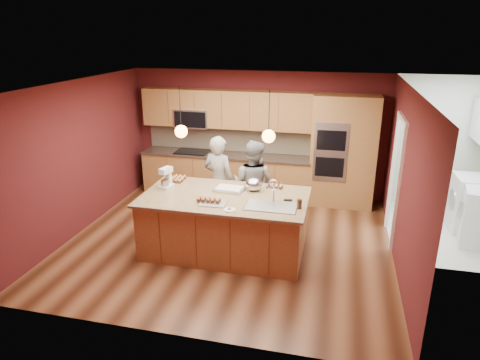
% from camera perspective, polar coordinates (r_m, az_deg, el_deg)
% --- Properties ---
extents(floor, '(5.50, 5.50, 0.00)m').
position_cam_1_polar(floor, '(7.57, -1.51, -8.19)').
color(floor, '#412112').
rests_on(floor, ground).
extents(ceiling, '(5.50, 5.50, 0.00)m').
position_cam_1_polar(ceiling, '(6.75, -1.72, 12.55)').
color(ceiling, white).
rests_on(ceiling, ground).
extents(wall_back, '(5.50, 0.00, 5.50)m').
position_cam_1_polar(wall_back, '(9.39, 2.32, 6.15)').
color(wall_back, '#4E1719').
rests_on(wall_back, ground).
extents(wall_front, '(5.50, 0.00, 5.50)m').
position_cam_1_polar(wall_front, '(4.85, -9.26, -7.31)').
color(wall_front, '#4E1719').
rests_on(wall_front, ground).
extents(wall_left, '(0.00, 5.00, 5.00)m').
position_cam_1_polar(wall_left, '(8.17, -20.62, 2.85)').
color(wall_left, '#4E1719').
rests_on(wall_left, ground).
extents(wall_right, '(0.00, 5.00, 5.00)m').
position_cam_1_polar(wall_right, '(6.90, 21.05, -0.14)').
color(wall_right, '#4E1719').
rests_on(wall_right, ground).
extents(cabinet_run, '(3.74, 0.64, 2.30)m').
position_cam_1_polar(cabinet_run, '(9.40, -2.09, 3.86)').
color(cabinet_run, olive).
rests_on(cabinet_run, floor).
extents(oven_column, '(1.30, 0.62, 2.30)m').
position_cam_1_polar(oven_column, '(8.99, 13.57, 3.69)').
color(oven_column, olive).
rests_on(oven_column, floor).
extents(doorway_trim, '(0.08, 1.11, 2.20)m').
position_cam_1_polar(doorway_trim, '(7.74, 19.96, -0.28)').
color(doorway_trim, white).
rests_on(doorway_trim, wall_right).
extents(pendant_left, '(0.20, 0.20, 0.80)m').
position_cam_1_polar(pendant_left, '(6.80, -7.85, 6.47)').
color(pendant_left, black).
rests_on(pendant_left, ceiling).
extents(pendant_right, '(0.20, 0.20, 0.80)m').
position_cam_1_polar(pendant_right, '(6.44, 3.83, 5.87)').
color(pendant_right, black).
rests_on(pendant_right, ceiling).
extents(island, '(2.66, 1.49, 1.36)m').
position_cam_1_polar(island, '(7.07, -1.90, -5.75)').
color(island, olive).
rests_on(island, floor).
extents(person_left, '(0.72, 0.57, 1.71)m').
position_cam_1_polar(person_left, '(7.93, -2.82, -0.14)').
color(person_left, black).
rests_on(person_left, floor).
extents(person_right, '(0.94, 0.80, 1.67)m').
position_cam_1_polar(person_right, '(7.79, 1.74, -0.66)').
color(person_right, slate).
rests_on(person_right, floor).
extents(stand_mixer, '(0.24, 0.29, 0.35)m').
position_cam_1_polar(stand_mixer, '(7.28, -9.81, 0.10)').
color(stand_mixer, silver).
rests_on(stand_mixer, island).
extents(sheet_cake, '(0.51, 0.39, 0.05)m').
position_cam_1_polar(sheet_cake, '(7.12, -1.41, -1.19)').
color(sheet_cake, silver).
rests_on(sheet_cake, island).
extents(cooling_rack, '(0.40, 0.30, 0.02)m').
position_cam_1_polar(cooling_rack, '(6.58, -3.63, -3.12)').
color(cooling_rack, '#B2B4BA').
rests_on(cooling_rack, island).
extents(mixing_bowl, '(0.27, 0.27, 0.23)m').
position_cam_1_polar(mixing_bowl, '(7.07, 1.85, -0.59)').
color(mixing_bowl, silver).
rests_on(mixing_bowl, island).
extents(plate, '(0.18, 0.18, 0.01)m').
position_cam_1_polar(plate, '(6.34, -1.41, -3.99)').
color(plate, silver).
rests_on(plate, island).
extents(tumbler, '(0.08, 0.08, 0.15)m').
position_cam_1_polar(tumbler, '(6.44, 7.91, -3.18)').
color(tumbler, '#392614').
rests_on(tumbler, island).
extents(phone, '(0.14, 0.09, 0.01)m').
position_cam_1_polar(phone, '(6.74, 6.42, -2.68)').
color(phone, black).
rests_on(phone, island).
extents(cupcakes_left, '(0.24, 0.32, 0.07)m').
position_cam_1_polar(cupcakes_left, '(7.63, -8.29, 0.14)').
color(cupcakes_left, '#BA8149').
rests_on(cupcakes_left, island).
extents(cupcakes_rack, '(0.39, 0.15, 0.07)m').
position_cam_1_polar(cupcakes_rack, '(6.61, -4.22, -2.61)').
color(cupcakes_rack, '#BA8149').
rests_on(cupcakes_rack, island).
extents(cupcakes_right, '(0.29, 0.14, 0.06)m').
position_cam_1_polar(cupcakes_right, '(7.23, 4.63, -0.83)').
color(cupcakes_right, '#BA8149').
rests_on(cupcakes_right, island).
extents(dryer, '(0.65, 0.67, 1.02)m').
position_cam_1_polar(dryer, '(8.85, 28.39, -2.81)').
color(dryer, silver).
rests_on(dryer, floor).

